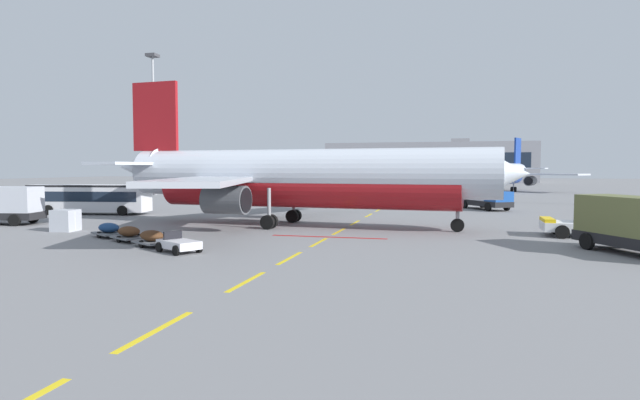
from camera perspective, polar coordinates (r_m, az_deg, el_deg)
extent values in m
plane|color=slate|center=(54.71, 28.85, -1.88)|extent=(400.00, 400.00, 0.00)
cube|color=yellow|center=(16.48, -17.22, -13.27)|extent=(0.24, 4.00, 0.01)
cube|color=yellow|center=(22.38, -7.92, -8.69)|extent=(0.24, 4.00, 0.01)
cube|color=yellow|center=(27.80, -3.28, -6.26)|extent=(0.24, 4.00, 0.01)
cube|color=yellow|center=(33.53, -0.13, -4.58)|extent=(0.24, 4.00, 0.01)
cube|color=yellow|center=(39.22, 2.05, -3.40)|extent=(0.24, 4.00, 0.01)
cube|color=yellow|center=(45.41, 3.78, -2.46)|extent=(0.24, 4.00, 0.01)
cube|color=yellow|center=(52.63, 5.27, -1.65)|extent=(0.24, 4.00, 0.01)
cube|color=yellow|center=(59.14, 6.29, -1.09)|extent=(0.24, 4.00, 0.01)
cube|color=yellow|center=(65.70, 7.11, -0.64)|extent=(0.24, 4.00, 0.01)
cube|color=yellow|center=(71.21, 7.69, -0.33)|extent=(0.24, 4.00, 0.01)
cube|color=yellow|center=(77.08, 8.21, -0.04)|extent=(0.24, 4.00, 0.01)
cube|color=yellow|center=(83.40, 8.69, 0.22)|extent=(0.24, 4.00, 0.01)
cube|color=yellow|center=(90.58, 9.15, 0.47)|extent=(0.24, 4.00, 0.01)
cube|color=yellow|center=(97.17, 9.51, 0.67)|extent=(0.24, 4.00, 0.01)
cube|color=#B21414|center=(36.07, 0.94, -4.01)|extent=(8.00, 0.40, 0.01)
cylinder|color=silver|center=(42.39, -1.62, 2.94)|extent=(30.29, 5.87, 3.80)
cylinder|color=maroon|center=(42.41, -1.62, 1.53)|extent=(24.68, 5.18, 3.50)
cone|color=silver|center=(39.82, 19.20, 2.71)|extent=(3.75, 3.96, 3.72)
cone|color=silver|center=(50.02, -18.86, 3.38)|extent=(4.41, 3.51, 3.23)
cube|color=#192333|center=(39.82, 17.70, 3.69)|extent=(1.79, 2.95, 0.60)
cube|color=maroon|center=(49.19, -17.32, 8.57)|extent=(4.41, 0.66, 6.00)
cube|color=silver|center=(52.01, -15.80, 3.75)|extent=(3.63, 6.61, 0.24)
cube|color=silver|center=(46.85, -20.22, 3.71)|extent=(3.63, 6.61, 0.24)
cube|color=#B7BCC6|center=(51.75, -2.53, 2.51)|extent=(11.12, 17.51, 0.36)
cube|color=#B7BCC6|center=(36.39, -12.15, 2.02)|extent=(9.12, 17.66, 0.36)
cylinder|color=#4C4F54|center=(49.06, -3.94, 0.76)|extent=(3.34, 2.32, 2.10)
cylinder|color=black|center=(48.48, -2.19, 0.73)|extent=(0.24, 1.79, 1.79)
cylinder|color=#4C4F54|center=(39.13, -10.08, 0.02)|extent=(3.34, 2.32, 2.10)
cylinder|color=black|center=(38.39, -7.98, -0.03)|extent=(0.24, 1.79, 1.79)
cylinder|color=gray|center=(40.01, 14.61, -0.75)|extent=(0.28, 0.28, 2.67)
cylinder|color=black|center=(40.13, 14.58, -2.65)|extent=(1.01, 0.35, 0.99)
cylinder|color=gray|center=(45.61, -2.86, -0.10)|extent=(0.28, 0.28, 2.61)
cylinder|color=black|center=(46.04, -2.70, -1.70)|extent=(1.12, 0.43, 1.10)
cylinder|color=black|center=(45.39, -3.01, -1.77)|extent=(1.12, 0.43, 1.10)
cylinder|color=gray|center=(40.82, -5.51, -0.53)|extent=(0.28, 0.28, 2.61)
cylinder|color=black|center=(41.25, -5.30, -2.31)|extent=(1.12, 0.43, 1.10)
cylinder|color=black|center=(40.62, -5.70, -2.40)|extent=(1.12, 0.43, 1.10)
cube|color=silver|center=(40.48, 26.98, -2.58)|extent=(6.02, 2.84, 0.60)
cube|color=#192333|center=(40.65, 28.50, -1.53)|extent=(2.42, 2.15, 0.90)
cube|color=yellow|center=(39.97, 23.29, -1.95)|extent=(0.72, 2.53, 0.24)
sphere|color=orange|center=(40.61, 28.52, -0.76)|extent=(0.16, 0.16, 0.16)
cylinder|color=black|center=(38.77, 24.62, -3.14)|extent=(0.90, 0.41, 0.90)
cylinder|color=black|center=(41.52, 23.97, -2.70)|extent=(0.90, 0.41, 0.90)
cylinder|color=black|center=(39.61, 30.11, -3.16)|extent=(0.90, 0.41, 0.90)
cylinder|color=black|center=(42.30, 29.12, -2.73)|extent=(0.90, 0.41, 0.90)
cylinder|color=silver|center=(109.05, 18.71, 2.89)|extent=(13.11, 26.68, 3.45)
cylinder|color=navy|center=(109.06, 18.70, 2.39)|extent=(11.02, 21.85, 3.17)
cone|color=silver|center=(96.09, 16.31, 2.87)|extent=(4.30, 4.18, 3.38)
cone|color=silver|center=(122.77, 20.67, 3.09)|extent=(4.11, 4.61, 2.93)
cube|color=#192333|center=(96.98, 16.51, 3.23)|extent=(2.93, 2.29, 0.54)
cube|color=navy|center=(121.29, 20.51, 4.99)|extent=(1.75, 3.84, 5.44)
cube|color=silver|center=(121.12, 21.88, 3.19)|extent=(6.46, 4.81, 0.22)
cube|color=silver|center=(122.65, 19.24, 3.25)|extent=(6.46, 4.81, 0.22)
cube|color=#B7BCC6|center=(110.56, 23.08, 2.57)|extent=(14.54, 13.33, 0.33)
cube|color=#B7BCC6|center=(114.93, 15.55, 2.75)|extent=(15.56, 4.88, 0.33)
cylinder|color=#4C4F54|center=(111.34, 21.71, 1.93)|extent=(2.83, 3.39, 1.90)
cylinder|color=black|center=(109.94, 21.53, 1.92)|extent=(1.55, 0.69, 1.62)
cylinder|color=#4C4F54|center=(114.17, 16.85, 2.06)|extent=(2.83, 3.39, 1.90)
cylinder|color=black|center=(112.80, 16.61, 2.05)|extent=(1.55, 0.69, 1.62)
cylinder|color=gray|center=(98.83, 16.84, 1.58)|extent=(0.25, 0.25, 2.42)
cylinder|color=black|center=(98.87, 16.83, 0.88)|extent=(0.56, 0.93, 0.90)
cylinder|color=gray|center=(110.17, 20.13, 1.71)|extent=(0.25, 0.25, 2.37)
cylinder|color=black|center=(110.12, 20.28, 1.09)|extent=(0.66, 1.04, 1.00)
cylinder|color=black|center=(110.29, 19.96, 1.10)|extent=(0.66, 1.04, 1.00)
cylinder|color=gray|center=(111.53, 17.80, 1.77)|extent=(0.25, 0.25, 2.37)
cylinder|color=black|center=(111.47, 17.94, 1.16)|extent=(0.66, 1.04, 1.00)
cylinder|color=black|center=(111.66, 17.63, 1.17)|extent=(0.66, 1.04, 1.00)
cube|color=silver|center=(58.50, -23.54, 0.20)|extent=(12.27, 4.52, 2.70)
cube|color=#192333|center=(58.49, -23.55, 0.40)|extent=(11.33, 4.41, 1.00)
cube|color=black|center=(58.45, -23.57, 1.41)|extent=(12.30, 4.55, 0.20)
cylinder|color=black|center=(57.92, -19.33, -0.87)|extent=(1.04, 0.47, 1.00)
cylinder|color=black|center=(55.49, -20.51, -1.08)|extent=(1.04, 0.47, 1.00)
cylinder|color=black|center=(61.55, -25.83, -0.78)|extent=(1.04, 0.47, 1.00)
cylinder|color=black|center=(59.27, -27.19, -0.97)|extent=(1.04, 0.47, 1.00)
cube|color=black|center=(33.39, 30.93, -3.84)|extent=(5.53, 7.28, 0.60)
cube|color=#606638|center=(33.94, 29.82, -1.40)|extent=(4.43, 5.32, 2.10)
cylinder|color=black|center=(35.83, 29.68, -3.75)|extent=(0.72, 0.97, 0.96)
cylinder|color=black|center=(34.19, 26.81, -3.99)|extent=(0.72, 0.97, 0.96)
cube|color=black|center=(62.58, 17.36, -0.30)|extent=(5.75, 7.21, 0.60)
cube|color=#194799|center=(60.66, 18.63, 0.36)|extent=(3.22, 3.24, 1.10)
cube|color=#192333|center=(59.73, 19.28, 0.40)|extent=(1.66, 1.07, 0.64)
cube|color=#B7BCC6|center=(63.31, 16.88, 0.97)|extent=(4.56, 5.31, 2.10)
cylinder|color=black|center=(61.49, 19.47, -0.65)|extent=(0.75, 0.96, 0.96)
cylinder|color=black|center=(60.08, 17.64, -0.71)|extent=(0.75, 0.96, 0.96)
cylinder|color=black|center=(65.12, 17.09, -0.38)|extent=(0.75, 0.96, 0.96)
cylinder|color=black|center=(63.78, 15.32, -0.43)|extent=(0.75, 0.96, 0.96)
cube|color=#B7BCC6|center=(50.90, -30.50, 0.06)|extent=(5.11, 3.21, 2.10)
cylinder|color=black|center=(49.31, -30.03, -1.90)|extent=(0.99, 0.45, 0.96)
cylinder|color=black|center=(51.30, -28.53, -1.66)|extent=(0.99, 0.45, 0.96)
cube|color=silver|center=(30.58, -14.95, -4.62)|extent=(2.95, 2.52, 0.44)
cube|color=black|center=(31.09, -15.57, -3.75)|extent=(0.67, 1.03, 0.56)
cylinder|color=black|center=(30.19, -12.92, -5.04)|extent=(0.57, 0.44, 0.56)
cylinder|color=black|center=(29.48, -15.23, -5.28)|extent=(0.57, 0.44, 0.56)
cylinder|color=black|center=(31.73, -14.69, -4.65)|extent=(0.57, 0.44, 0.56)
cylinder|color=black|center=(31.05, -16.92, -4.86)|extent=(0.57, 0.44, 0.56)
cube|color=slate|center=(33.29, -17.65, -4.32)|extent=(2.83, 2.51, 0.12)
ellipsoid|color=#4C2D19|center=(33.25, -17.66, -3.67)|extent=(2.18, 1.96, 0.64)
cylinder|color=black|center=(33.62, -16.63, -4.33)|extent=(0.45, 0.34, 0.44)
cylinder|color=black|center=(33.00, -18.69, -4.52)|extent=(0.45, 0.34, 0.44)
cube|color=slate|center=(35.96, -19.88, -3.79)|extent=(2.83, 2.51, 0.12)
ellipsoid|color=#4C2D19|center=(35.92, -19.89, -3.19)|extent=(2.18, 1.96, 0.64)
cylinder|color=black|center=(36.26, -18.91, -3.81)|extent=(0.45, 0.34, 0.44)
cylinder|color=black|center=(35.69, -20.85, -3.97)|extent=(0.45, 0.34, 0.44)
cube|color=slate|center=(38.68, -21.79, -3.34)|extent=(2.83, 2.51, 0.12)
ellipsoid|color=navy|center=(38.63, -21.80, -2.78)|extent=(2.18, 1.96, 0.64)
cylinder|color=black|center=(38.95, -20.87, -3.36)|extent=(0.45, 0.34, 0.44)
cylinder|color=black|center=(38.42, -22.71, -3.49)|extent=(0.45, 0.34, 0.44)
cube|color=#B7BCC6|center=(43.66, -25.72, -1.99)|extent=(1.70, 1.67, 1.60)
cube|color=silver|center=(43.66, -25.72, -1.99)|extent=(1.62, 0.15, 1.36)
cylinder|color=slate|center=(95.35, -17.34, 0.69)|extent=(0.70, 0.70, 0.60)
cylinder|color=#9EA0A5|center=(95.50, -17.46, 7.56)|extent=(0.36, 0.36, 23.47)
cube|color=#3F3F44|center=(97.12, -17.59, 14.62)|extent=(1.80, 1.80, 0.50)
cube|color=gray|center=(186.26, 11.72, 3.96)|extent=(67.38, 27.55, 12.91)
cube|color=#192333|center=(172.45, 11.50, 4.22)|extent=(61.99, 0.12, 4.65)
cube|color=gray|center=(186.25, 14.87, 6.15)|extent=(6.00, 5.00, 1.60)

